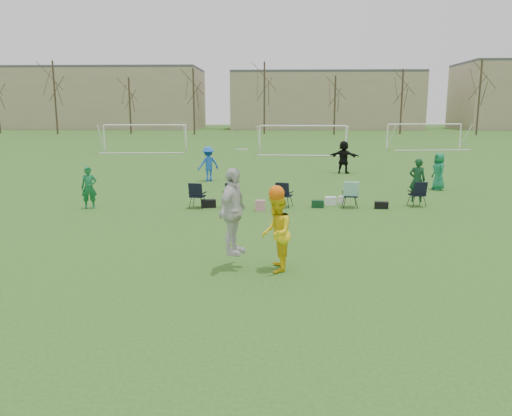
{
  "coord_description": "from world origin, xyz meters",
  "views": [
    {
      "loc": [
        1.56,
        -10.82,
        3.58
      ],
      "look_at": [
        1.13,
        1.2,
        1.25
      ],
      "focal_mm": 35.0,
      "sensor_mm": 36.0,
      "label": 1
    }
  ],
  "objects_px": {
    "goal_mid": "(303,131)",
    "goal_right": "(425,129)",
    "fielder_green_far": "(439,171)",
    "fielder_black": "(344,157)",
    "center_contest": "(254,221)",
    "fielder_green_near": "(89,188)",
    "fielder_blue": "(208,164)",
    "goal_left": "(145,130)"
  },
  "relations": [
    {
      "from": "goal_left",
      "to": "fielder_green_near",
      "type": "bearing_deg",
      "value": -85.07
    },
    {
      "from": "goal_left",
      "to": "fielder_green_far",
      "type": "bearing_deg",
      "value": -53.32
    },
    {
      "from": "fielder_green_near",
      "to": "fielder_black",
      "type": "xyz_separation_m",
      "value": [
        11.02,
        11.29,
        0.17
      ]
    },
    {
      "from": "fielder_green_far",
      "to": "fielder_black",
      "type": "height_order",
      "value": "fielder_black"
    },
    {
      "from": "fielder_green_near",
      "to": "goal_left",
      "type": "distance_m",
      "value": 27.05
    },
    {
      "from": "fielder_blue",
      "to": "fielder_black",
      "type": "distance_m",
      "value": 8.36
    },
    {
      "from": "fielder_black",
      "to": "goal_left",
      "type": "bearing_deg",
      "value": -20.14
    },
    {
      "from": "fielder_blue",
      "to": "goal_right",
      "type": "height_order",
      "value": "goal_right"
    },
    {
      "from": "fielder_blue",
      "to": "fielder_black",
      "type": "relative_size",
      "value": 0.94
    },
    {
      "from": "center_contest",
      "to": "goal_left",
      "type": "xyz_separation_m",
      "value": [
        -11.12,
        33.79,
        0.78
      ]
    },
    {
      "from": "fielder_green_near",
      "to": "center_contest",
      "type": "relative_size",
      "value": 0.57
    },
    {
      "from": "fielder_green_far",
      "to": "goal_mid",
      "type": "relative_size",
      "value": 0.23
    },
    {
      "from": "fielder_green_near",
      "to": "center_contest",
      "type": "height_order",
      "value": "center_contest"
    },
    {
      "from": "goal_right",
      "to": "center_contest",
      "type": "bearing_deg",
      "value": -119.5
    },
    {
      "from": "fielder_black",
      "to": "goal_right",
      "type": "xyz_separation_m",
      "value": [
        10.32,
        19.33,
        0.97
      ]
    },
    {
      "from": "fielder_green_far",
      "to": "goal_right",
      "type": "height_order",
      "value": "goal_right"
    },
    {
      "from": "fielder_green_far",
      "to": "fielder_black",
      "type": "bearing_deg",
      "value": -160.56
    },
    {
      "from": "goal_left",
      "to": "goal_right",
      "type": "xyz_separation_m",
      "value": [
        26.0,
        4.0,
        0.0
      ]
    },
    {
      "from": "fielder_black",
      "to": "goal_left",
      "type": "relative_size",
      "value": 0.26
    },
    {
      "from": "fielder_green_far",
      "to": "fielder_green_near",
      "type": "bearing_deg",
      "value": -80.92
    },
    {
      "from": "fielder_green_far",
      "to": "goal_right",
      "type": "bearing_deg",
      "value": 155.1
    },
    {
      "from": "goal_mid",
      "to": "goal_right",
      "type": "distance_m",
      "value": 13.42
    },
    {
      "from": "fielder_blue",
      "to": "goal_left",
      "type": "distance_m",
      "value": 20.67
    },
    {
      "from": "fielder_blue",
      "to": "goal_right",
      "type": "distance_m",
      "value": 29.1
    },
    {
      "from": "goal_right",
      "to": "fielder_green_near",
      "type": "bearing_deg",
      "value": -132.87
    },
    {
      "from": "fielder_blue",
      "to": "fielder_black",
      "type": "bearing_deg",
      "value": 174.02
    },
    {
      "from": "center_contest",
      "to": "fielder_green_far",
      "type": "bearing_deg",
      "value": 56.46
    },
    {
      "from": "center_contest",
      "to": "fielder_black",
      "type": "bearing_deg",
      "value": 76.11
    },
    {
      "from": "fielder_black",
      "to": "goal_right",
      "type": "height_order",
      "value": "goal_right"
    },
    {
      "from": "fielder_green_near",
      "to": "fielder_green_far",
      "type": "xyz_separation_m",
      "value": [
        14.55,
        5.04,
        0.07
      ]
    },
    {
      "from": "fielder_green_near",
      "to": "center_contest",
      "type": "distance_m",
      "value": 9.65
    },
    {
      "from": "goal_left",
      "to": "center_contest",
      "type": "bearing_deg",
      "value": -76.79
    },
    {
      "from": "fielder_blue",
      "to": "fielder_green_far",
      "type": "bearing_deg",
      "value": 134.93
    },
    {
      "from": "fielder_black",
      "to": "fielder_green_far",
      "type": "bearing_deg",
      "value": 143.69
    },
    {
      "from": "fielder_blue",
      "to": "goal_right",
      "type": "relative_size",
      "value": 0.24
    },
    {
      "from": "center_contest",
      "to": "goal_left",
      "type": "height_order",
      "value": "center_contest"
    },
    {
      "from": "fielder_green_far",
      "to": "fielder_black",
      "type": "xyz_separation_m",
      "value": [
        -3.53,
        6.25,
        0.1
      ]
    },
    {
      "from": "goal_mid",
      "to": "fielder_black",
      "type": "bearing_deg",
      "value": -78.82
    },
    {
      "from": "fielder_green_near",
      "to": "fielder_green_far",
      "type": "height_order",
      "value": "fielder_green_far"
    },
    {
      "from": "center_contest",
      "to": "goal_mid",
      "type": "distance_m",
      "value": 31.93
    },
    {
      "from": "fielder_black",
      "to": "goal_right",
      "type": "distance_m",
      "value": 21.93
    },
    {
      "from": "fielder_green_near",
      "to": "goal_right",
      "type": "bearing_deg",
      "value": 39.95
    }
  ]
}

